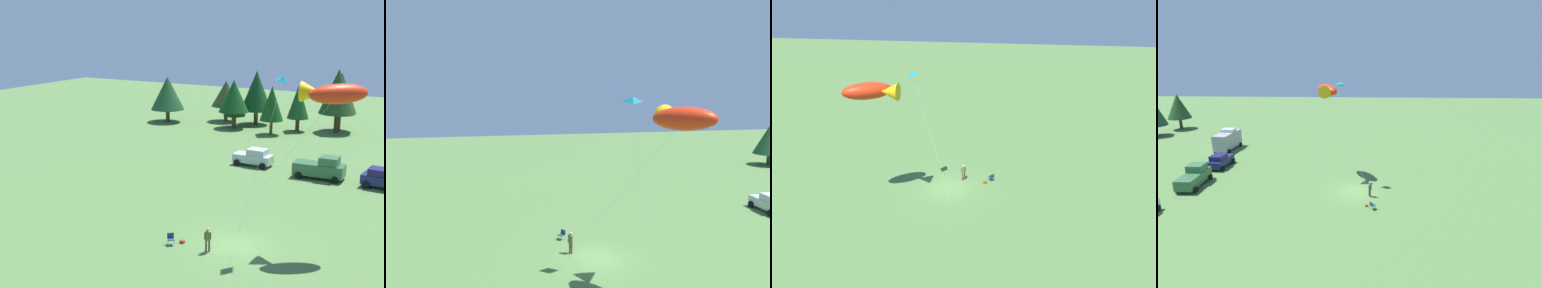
# 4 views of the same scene
# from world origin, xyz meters

# --- Properties ---
(ground_plane) EXTENTS (160.00, 160.00, 0.00)m
(ground_plane) POSITION_xyz_m (0.00, 0.00, 0.00)
(ground_plane) COLOR #4E743B
(person_kite_flyer) EXTENTS (0.50, 0.47, 1.74)m
(person_kite_flyer) POSITION_xyz_m (-1.24, -1.77, 1.02)
(person_kite_flyer) COLOR brown
(person_kite_flyer) RESTS_ON ground
(folding_chair) EXTENTS (0.68, 0.68, 0.82)m
(folding_chair) POSITION_xyz_m (-4.09, -1.95, 0.49)
(folding_chair) COLOR navy
(folding_chair) RESTS_ON ground
(backpack_on_grass) EXTENTS (0.33, 0.23, 0.22)m
(backpack_on_grass) POSITION_xyz_m (-3.48, -1.39, 0.11)
(backpack_on_grass) COLOR #A82E13
(backpack_on_grass) RESTS_ON ground
(car_silver_compact) EXTENTS (4.24, 2.28, 1.89)m
(car_silver_compact) POSITION_xyz_m (-6.82, 20.26, 0.95)
(car_silver_compact) COLOR #B3C1BB
(car_silver_compact) RESTS_ON ground
(truck_green_flatbed) EXTENTS (5.05, 2.52, 2.34)m
(truck_green_flatbed) POSITION_xyz_m (0.88, 18.94, 1.10)
(truck_green_flatbed) COLOR #326139
(truck_green_flatbed) RESTS_ON ground
(car_navy_hatch) EXTENTS (4.31, 2.43, 1.89)m
(car_navy_hatch) POSITION_xyz_m (6.97, 18.65, 0.95)
(car_navy_hatch) COLOR #181E51
(car_navy_hatch) RESTS_ON ground
(treeline_distant) EXTENTS (61.50, 10.91, 8.88)m
(treeline_distant) POSITION_xyz_m (-5.49, 39.78, 4.88)
(treeline_distant) COLOR #483E2A
(treeline_distant) RESTS_ON ground
(kite_large_fish) EXTENTS (9.07, 7.33, 11.54)m
(kite_large_fish) POSITION_xyz_m (5.34, 3.51, 10.78)
(kite_large_fish) COLOR red
(kite_large_fish) RESTS_ON ground
(kite_delta_teal) EXTENTS (4.37, 3.22, 12.11)m
(kite_delta_teal) POSITION_xyz_m (2.56, 1.60, 11.79)
(kite_delta_teal) COLOR teal
(kite_delta_teal) RESTS_ON ground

